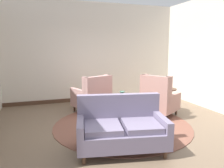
{
  "coord_description": "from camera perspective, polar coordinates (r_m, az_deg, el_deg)",
  "views": [
    {
      "loc": [
        -1.77,
        -4.16,
        1.76
      ],
      "look_at": [
        -0.1,
        0.74,
        0.9
      ],
      "focal_mm": 34.72,
      "sensor_mm": 36.0,
      "label": 1
    }
  ],
  "objects": [
    {
      "name": "baseboard_back",
      "position": [
        7.45,
        -4.61,
        -3.76
      ],
      "size": [
        5.81,
        0.03,
        0.12
      ],
      "primitive_type": "cube",
      "color": "#4C3323",
      "rests_on": "ground"
    },
    {
      "name": "ground",
      "position": [
        4.85,
        4.0,
        -11.82
      ],
      "size": [
        8.2,
        8.2,
        0.0
      ],
      "primitive_type": "plane",
      "color": "brown"
    },
    {
      "name": "side_table",
      "position": [
        6.2,
        14.27,
        -3.55
      ],
      "size": [
        0.5,
        0.5,
        0.66
      ],
      "color": "#4C3323",
      "rests_on": "ground"
    },
    {
      "name": "wall_right",
      "position": [
        6.88,
        24.19,
        7.44
      ],
      "size": [
        0.08,
        4.1,
        3.23
      ],
      "primitive_type": "cube",
      "color": "silver",
      "rests_on": "ground"
    },
    {
      "name": "settee",
      "position": [
        3.82,
        2.45,
        -11.57
      ],
      "size": [
        1.63,
        1.1,
        0.93
      ],
      "rotation": [
        0.0,
        0.0,
        -0.19
      ],
      "color": "slate",
      "rests_on": "ground"
    },
    {
      "name": "wall_back",
      "position": [
        7.31,
        -4.88,
        8.3
      ],
      "size": [
        5.97,
        0.08,
        3.23
      ],
      "primitive_type": "cube",
      "color": "silver",
      "rests_on": "ground"
    },
    {
      "name": "armchair_near_window",
      "position": [
        6.02,
        -5.07,
        -3.32
      ],
      "size": [
        1.09,
        1.12,
        1.03
      ],
      "rotation": [
        0.0,
        0.0,
        3.52
      ],
      "color": "tan",
      "rests_on": "ground"
    },
    {
      "name": "coffee_table",
      "position": [
        4.85,
        2.67,
        -7.47
      ],
      "size": [
        0.77,
        0.77,
        0.44
      ],
      "color": "#4C3323",
      "rests_on": "ground"
    },
    {
      "name": "area_rug",
      "position": [
        5.11,
        2.68,
        -10.62
      ],
      "size": [
        3.14,
        3.14,
        0.01
      ],
      "primitive_type": "cylinder",
      "color": "brown",
      "rests_on": "ground"
    },
    {
      "name": "armchair_foreground_right",
      "position": [
        5.76,
        12.15,
        -3.87
      ],
      "size": [
        1.1,
        1.09,
        1.09
      ],
      "rotation": [
        0.0,
        0.0,
        2.11
      ],
      "color": "tan",
      "rests_on": "ground"
    },
    {
      "name": "porcelain_vase",
      "position": [
        4.83,
        2.69,
        -4.35
      ],
      "size": [
        0.16,
        0.16,
        0.38
      ],
      "color": "#4C7A66",
      "rests_on": "coffee_table"
    }
  ]
}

